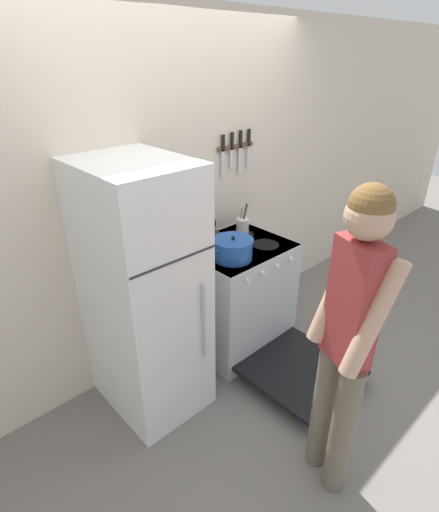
{
  "coord_description": "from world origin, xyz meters",
  "views": [
    {
      "loc": [
        -1.69,
        -2.28,
        2.24
      ],
      "look_at": [
        -0.03,
        -0.48,
        0.99
      ],
      "focal_mm": 28.0,
      "sensor_mm": 36.0,
      "label": 1
    }
  ],
  "objects_px": {
    "person": "(348,335)",
    "dutch_oven_pot": "(233,249)",
    "refrigerator": "(144,294)",
    "stove_range": "(240,298)",
    "tea_kettle": "(210,237)",
    "utensil_jar": "(243,226)"
  },
  "relations": [
    {
      "from": "tea_kettle",
      "to": "utensil_jar",
      "type": "bearing_deg",
      "value": 1.09
    },
    {
      "from": "stove_range",
      "to": "dutch_oven_pot",
      "type": "xyz_separation_m",
      "value": [
        -0.18,
        -0.09,
        0.54
      ]
    },
    {
      "from": "refrigerator",
      "to": "tea_kettle",
      "type": "relative_size",
      "value": 7.16
    },
    {
      "from": "refrigerator",
      "to": "tea_kettle",
      "type": "xyz_separation_m",
      "value": [
        0.71,
        0.16,
        0.13
      ]
    },
    {
      "from": "person",
      "to": "stove_range",
      "type": "bearing_deg",
      "value": -0.62
    },
    {
      "from": "refrigerator",
      "to": "stove_range",
      "type": "bearing_deg",
      "value": -0.62
    },
    {
      "from": "dutch_oven_pot",
      "to": "person",
      "type": "height_order",
      "value": "person"
    },
    {
      "from": "refrigerator",
      "to": "person",
      "type": "bearing_deg",
      "value": -71.63
    },
    {
      "from": "stove_range",
      "to": "utensil_jar",
      "type": "relative_size",
      "value": 5.19
    },
    {
      "from": "stove_range",
      "to": "tea_kettle",
      "type": "height_order",
      "value": "tea_kettle"
    },
    {
      "from": "stove_range",
      "to": "person",
      "type": "distance_m",
      "value": 1.4
    },
    {
      "from": "stove_range",
      "to": "dutch_oven_pot",
      "type": "height_order",
      "value": "dutch_oven_pot"
    },
    {
      "from": "tea_kettle",
      "to": "refrigerator",
      "type": "bearing_deg",
      "value": -167.25
    },
    {
      "from": "refrigerator",
      "to": "stove_range",
      "type": "distance_m",
      "value": 0.97
    },
    {
      "from": "person",
      "to": "dutch_oven_pot",
      "type": "bearing_deg",
      "value": 5.97
    },
    {
      "from": "refrigerator",
      "to": "person",
      "type": "height_order",
      "value": "person"
    },
    {
      "from": "stove_range",
      "to": "tea_kettle",
      "type": "xyz_separation_m",
      "value": [
        -0.16,
        0.17,
        0.54
      ]
    },
    {
      "from": "dutch_oven_pot",
      "to": "person",
      "type": "xyz_separation_m",
      "value": [
        -0.3,
        -1.1,
        0.02
      ]
    },
    {
      "from": "dutch_oven_pot",
      "to": "utensil_jar",
      "type": "height_order",
      "value": "utensil_jar"
    },
    {
      "from": "utensil_jar",
      "to": "person",
      "type": "height_order",
      "value": "person"
    },
    {
      "from": "refrigerator",
      "to": "stove_range",
      "type": "height_order",
      "value": "refrigerator"
    },
    {
      "from": "utensil_jar",
      "to": "refrigerator",
      "type": "bearing_deg",
      "value": -171.11
    }
  ]
}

